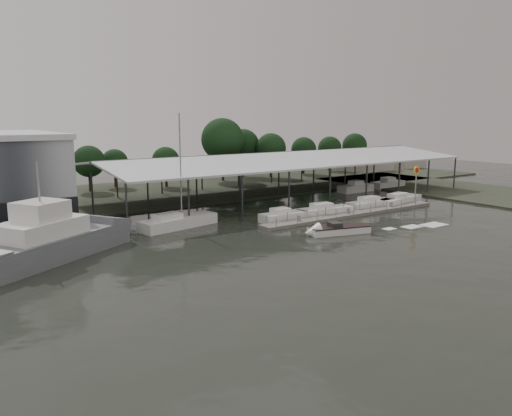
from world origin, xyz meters
TOP-DOWN VIEW (x-y plane):
  - ground at (0.00, 0.00)m, footprint 200.00×200.00m
  - land_strip_far at (0.00, 42.00)m, footprint 140.00×30.00m
  - land_strip_east at (45.00, 10.00)m, footprint 20.00×60.00m
  - covered_boat_shed at (17.00, 28.00)m, footprint 58.24×24.00m
  - floating_dock at (15.00, 10.00)m, footprint 28.00×2.00m
  - shell_fuel_sign at (27.00, 9.99)m, footprint 1.10×0.18m
  - distant_commercial_buildings at (59.03, 44.69)m, footprint 22.00×8.00m
  - grey_trawler at (-20.57, 11.97)m, footprint 15.93×12.04m
  - white_sailboat at (-6.21, 16.51)m, footprint 9.67×4.35m
  - speedboat_underway at (5.96, 4.20)m, footprint 18.01×6.46m
  - moored_cruiser_0 at (5.56, 12.40)m, footprint 5.94×2.37m
  - moored_cruiser_1 at (11.86, 12.12)m, footprint 7.70×2.96m
  - moored_cruiser_2 at (20.64, 12.30)m, footprint 7.96×2.30m
  - moored_cruiser_3 at (26.23, 12.05)m, footprint 8.97×3.68m
  - horizon_tree_line at (25.22, 48.46)m, footprint 66.63×10.76m

SIDE VIEW (x-z plane):
  - ground at x=0.00m, z-range 0.00..0.00m
  - land_strip_far at x=0.00m, z-range -0.05..0.25m
  - land_strip_east at x=45.00m, z-range -0.05..0.25m
  - floating_dock at x=15.00m, z-range -0.50..0.90m
  - speedboat_underway at x=5.96m, z-range -0.61..1.39m
  - moored_cruiser_1 at x=11.86m, z-range -0.24..1.46m
  - moored_cruiser_0 at x=5.56m, z-range -0.24..1.46m
  - moored_cruiser_2 at x=20.64m, z-range -0.24..1.46m
  - moored_cruiser_3 at x=26.23m, z-range -0.24..1.46m
  - white_sailboat at x=-6.21m, z-range -5.77..7.07m
  - grey_trawler at x=-20.57m, z-range -2.84..6.00m
  - distant_commercial_buildings at x=59.03m, z-range -0.16..3.84m
  - shell_fuel_sign at x=27.00m, z-range 1.15..6.70m
  - covered_boat_shed at x=17.00m, z-range 2.65..9.61m
  - horizon_tree_line at x=25.22m, z-range 0.27..12.29m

